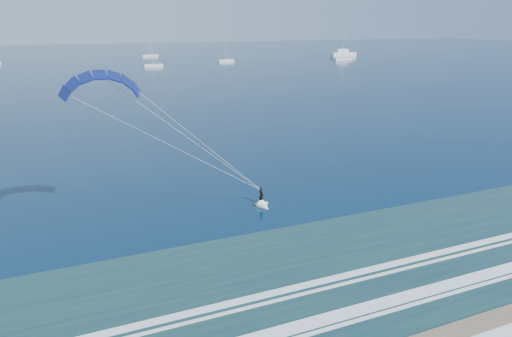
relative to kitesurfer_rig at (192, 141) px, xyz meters
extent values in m
cube|color=#1E423F|center=(6.30, -14.93, -8.14)|extent=(600.00, 22.00, 0.03)
cube|color=white|center=(6.30, -17.43, -8.12)|extent=(600.00, 1.10, 0.07)
cube|color=white|center=(6.30, -13.43, -8.12)|extent=(600.00, 0.70, 0.07)
cube|color=yellow|center=(7.81, 2.31, -8.11)|extent=(1.46, 0.47, 0.08)
imported|color=black|center=(7.81, 2.31, -7.17)|extent=(0.57, 0.74, 1.80)
cone|color=white|center=(7.66, 1.01, -8.07)|extent=(1.31, 1.74, 1.10)
cube|color=silver|center=(140.25, 189.08, -7.03)|extent=(15.32, 4.09, 2.25)
cube|color=silver|center=(139.25, 189.08, -4.89)|extent=(7.15, 3.27, 2.04)
cylinder|color=silver|center=(139.25, 189.08, -2.86)|extent=(0.16, 0.16, 2.00)
cube|color=silver|center=(27.48, 166.04, -7.55)|extent=(7.95, 2.40, 1.20)
cylinder|color=silver|center=(27.48, 166.04, -1.99)|extent=(0.18, 0.18, 9.93)
cylinder|color=silver|center=(28.68, 166.04, -6.15)|extent=(2.60, 0.12, 0.12)
cube|color=silver|center=(37.84, 229.90, -7.55)|extent=(8.60, 2.40, 1.20)
cylinder|color=silver|center=(37.84, 229.90, -1.70)|extent=(0.18, 0.18, 10.51)
cylinder|color=silver|center=(39.04, 229.90, -6.15)|extent=(2.60, 0.12, 0.12)
cube|color=silver|center=(65.38, 178.19, -7.55)|extent=(7.72, 2.40, 1.20)
cylinder|color=silver|center=(65.38, 178.19, -2.21)|extent=(0.18, 0.18, 9.48)
cylinder|color=silver|center=(66.58, 178.19, -6.15)|extent=(2.60, 0.12, 0.12)
cube|color=silver|center=(125.15, 166.24, -7.55)|extent=(9.91, 2.40, 1.20)
cylinder|color=silver|center=(125.15, 166.24, -0.92)|extent=(0.18, 0.18, 12.06)
cylinder|color=silver|center=(126.35, 166.24, -6.15)|extent=(2.60, 0.12, 0.12)
camera|label=1|loc=(-10.09, -38.69, 10.01)|focal=32.00mm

